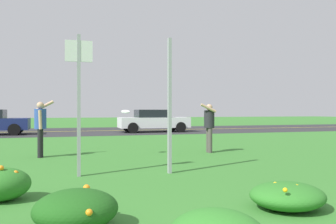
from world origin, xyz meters
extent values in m
plane|color=#387A2D|center=(0.00, 11.32, 0.00)|extent=(120.00, 120.00, 0.00)
cube|color=#2D2D30|center=(0.00, 22.64, 0.00)|extent=(120.00, 9.93, 0.01)
cube|color=yellow|center=(0.00, 22.64, 0.01)|extent=(120.00, 0.16, 0.00)
ellipsoid|color=#2D7526|center=(1.50, 2.85, 0.18)|extent=(1.05, 0.97, 0.37)
sphere|color=yellow|center=(1.36, 2.94, 0.33)|extent=(0.07, 0.07, 0.07)
sphere|color=yellow|center=(1.56, 2.72, 0.34)|extent=(0.06, 0.06, 0.06)
sphere|color=yellow|center=(1.31, 2.92, 0.26)|extent=(0.07, 0.07, 0.07)
sphere|color=yellow|center=(1.87, 2.72, 0.27)|extent=(0.06, 0.06, 0.06)
sphere|color=yellow|center=(1.21, 2.50, 0.36)|extent=(0.06, 0.06, 0.06)
ellipsoid|color=#1E5619|center=(-1.35, 2.86, 0.23)|extent=(0.98, 0.86, 0.46)
sphere|color=orange|center=(-1.21, 3.17, 0.40)|extent=(0.09, 0.09, 0.09)
sphere|color=orange|center=(-1.23, 2.45, 0.30)|extent=(0.07, 0.07, 0.07)
sphere|color=orange|center=(-1.70, 2.98, 0.32)|extent=(0.08, 0.08, 0.08)
sphere|color=orange|center=(-1.49, 3.02, 0.29)|extent=(0.09, 0.09, 0.09)
sphere|color=orange|center=(-1.66, 2.89, 0.35)|extent=(0.05, 0.05, 0.05)
ellipsoid|color=#2D7526|center=(-2.40, 4.48, 0.25)|extent=(0.88, 0.72, 0.50)
sphere|color=orange|center=(-2.18, 4.37, 0.43)|extent=(0.08, 0.08, 0.08)
sphere|color=orange|center=(-2.37, 4.36, 0.52)|extent=(0.08, 0.08, 0.08)
sphere|color=orange|center=(-2.24, 4.35, 0.37)|extent=(0.06, 0.06, 0.06)
cube|color=#93969B|center=(-1.18, 6.17, 1.48)|extent=(0.07, 0.10, 2.97)
cube|color=silver|center=(-1.18, 6.14, 2.62)|extent=(0.56, 0.03, 0.44)
cube|color=#93969B|center=(0.74, 5.96, 1.48)|extent=(0.07, 0.10, 2.97)
cylinder|color=#2D4C9E|center=(-2.14, 9.53, 1.13)|extent=(0.34, 0.34, 0.59)
sphere|color=tan|center=(-2.14, 9.53, 1.53)|extent=(0.21, 0.21, 0.21)
cylinder|color=black|center=(-2.14, 9.61, 0.42)|extent=(0.14, 0.14, 0.84)
cylinder|color=black|center=(-2.15, 9.44, 0.42)|extent=(0.14, 0.14, 0.84)
cylinder|color=tan|center=(-2.03, 9.72, 1.52)|extent=(0.54, 0.13, 0.34)
cylinder|color=tan|center=(-2.13, 9.33, 1.12)|extent=(0.12, 0.10, 0.56)
cylinder|color=#232328|center=(3.10, 9.16, 1.10)|extent=(0.34, 0.34, 0.58)
sphere|color=tan|center=(3.10, 9.16, 1.49)|extent=(0.21, 0.21, 0.21)
cylinder|color=#4C4742|center=(3.09, 9.08, 0.41)|extent=(0.14, 0.14, 0.81)
cylinder|color=#4C4742|center=(3.11, 9.25, 0.41)|extent=(0.14, 0.14, 0.81)
cylinder|color=tan|center=(2.99, 8.97, 1.46)|extent=(0.53, 0.13, 0.31)
cylinder|color=tan|center=(3.09, 9.36, 1.08)|extent=(0.12, 0.10, 0.55)
cylinder|color=white|center=(0.32, 9.17, 1.35)|extent=(0.27, 0.26, 0.10)
torus|color=white|center=(0.32, 9.17, 1.34)|extent=(0.26, 0.26, 0.10)
cylinder|color=black|center=(-4.12, 21.30, 0.33)|extent=(0.66, 0.22, 0.66)
cylinder|color=black|center=(-4.12, 19.52, 0.33)|extent=(0.66, 0.22, 0.66)
cube|color=silver|center=(4.14, 20.41, 0.62)|extent=(4.50, 1.82, 0.66)
cube|color=black|center=(4.04, 20.41, 1.19)|extent=(2.10, 1.64, 0.52)
cylinder|color=black|center=(5.69, 21.30, 0.33)|extent=(0.66, 0.22, 0.66)
cylinder|color=black|center=(5.69, 19.52, 0.33)|extent=(0.66, 0.22, 0.66)
cylinder|color=black|center=(2.59, 21.30, 0.33)|extent=(0.66, 0.22, 0.66)
cylinder|color=black|center=(2.59, 19.52, 0.33)|extent=(0.66, 0.22, 0.66)
camera|label=1|loc=(-1.49, -1.24, 1.37)|focal=36.75mm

